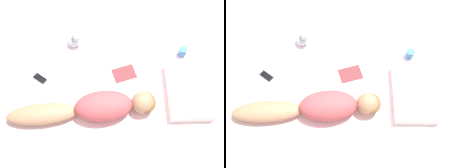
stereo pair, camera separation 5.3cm
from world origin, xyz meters
TOP-DOWN VIEW (x-y plane):
  - ground_plane at (0.00, 0.00)m, footprint 12.00×12.00m
  - bed at (0.00, 0.00)m, footprint 1.83×2.07m
  - person at (0.24, -0.14)m, footprint 0.35×1.39m
  - open_magazine at (-0.28, 0.12)m, footprint 0.58×0.46m
  - coffee_mug at (-0.38, 0.76)m, footprint 0.12×0.08m
  - cell_phone at (-0.13, -0.68)m, footprint 0.14×0.15m
  - plush_toy at (-0.54, -0.34)m, footprint 0.13×0.15m
  - pillow at (0.07, 0.76)m, footprint 0.59×0.40m

SIDE VIEW (x-z plane):
  - ground_plane at x=0.00m, z-range 0.00..0.00m
  - bed at x=0.00m, z-range 0.00..0.53m
  - open_magazine at x=-0.28m, z-range 0.54..0.54m
  - cell_phone at x=-0.13m, z-range 0.54..0.55m
  - coffee_mug at x=-0.38m, z-range 0.54..0.63m
  - pillow at x=0.07m, z-range 0.54..0.65m
  - plush_toy at x=-0.54m, z-range 0.53..0.72m
  - person at x=0.24m, z-range 0.52..0.75m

